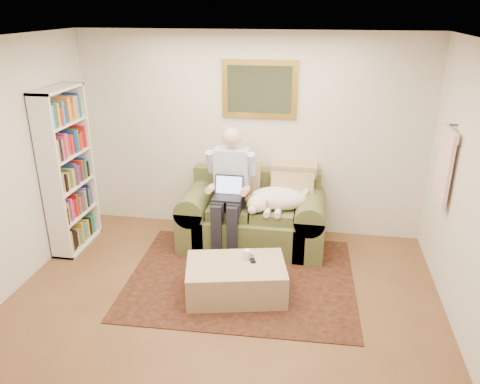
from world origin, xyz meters
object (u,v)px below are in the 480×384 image
(coffee_mug, at_px, (247,254))
(sofa, at_px, (253,221))
(ottoman, at_px, (236,280))
(sleeping_dog, at_px, (278,198))
(seated_man, at_px, (229,192))
(bookshelf, at_px, (67,171))
(laptop, at_px, (228,192))

(coffee_mug, bearing_deg, sofa, 95.07)
(ottoman, bearing_deg, sleeping_dog, 73.34)
(seated_man, xyz_separation_m, coffee_mug, (0.36, -0.88, -0.33))
(sleeping_dog, bearing_deg, bookshelf, -172.77)
(sleeping_dog, xyz_separation_m, bookshelf, (-2.54, -0.32, 0.31))
(sofa, bearing_deg, sleeping_dog, -15.74)
(ottoman, relative_size, bookshelf, 0.51)
(sleeping_dog, distance_m, coffee_mug, 1.02)
(sofa, xyz_separation_m, seated_man, (-0.27, -0.16, 0.45))
(seated_man, height_order, sleeping_dog, seated_man)
(laptop, xyz_separation_m, ottoman, (0.27, -0.95, -0.61))
(seated_man, relative_size, ottoman, 1.47)
(seated_man, height_order, ottoman, seated_man)
(sofa, relative_size, sleeping_dog, 2.43)
(sofa, xyz_separation_m, bookshelf, (-2.22, -0.41, 0.69))
(seated_man, bearing_deg, laptop, -90.00)
(sofa, relative_size, laptop, 5.15)
(ottoman, bearing_deg, sofa, 89.81)
(coffee_mug, bearing_deg, ottoman, -126.08)
(sofa, bearing_deg, seated_man, -148.55)
(sofa, relative_size, bookshelf, 0.90)
(seated_man, xyz_separation_m, ottoman, (0.27, -1.02, -0.57))
(seated_man, bearing_deg, sofa, 31.45)
(ottoman, bearing_deg, laptop, 105.67)
(sofa, relative_size, seated_man, 1.19)
(coffee_mug, bearing_deg, seated_man, 112.31)
(bookshelf, bearing_deg, ottoman, -19.10)
(sofa, xyz_separation_m, sleeping_dog, (0.32, -0.09, 0.38))
(sleeping_dog, distance_m, ottoman, 1.24)
(sofa, xyz_separation_m, ottoman, (-0.00, -1.18, -0.12))
(laptop, relative_size, bookshelf, 0.17)
(sofa, distance_m, seated_man, 0.55)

